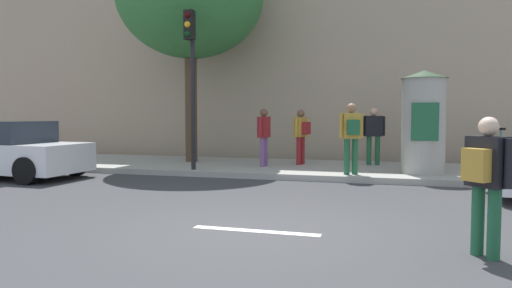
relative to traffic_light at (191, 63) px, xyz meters
The scene contains 14 objects.
ground_plane 6.85m from the traffic_light, 57.93° to the right, with size 80.00×80.00×0.00m, color #38383A.
sidewalk_curb 4.70m from the traffic_light, 28.21° to the left, with size 36.00×4.00×0.15m, color #9E9B93.
lane_markings 6.85m from the traffic_light, 57.93° to the right, with size 25.80×0.16×0.01m.
building_backdrop 7.66m from the traffic_light, 64.10° to the left, with size 36.00×5.00×8.83m, color tan.
traffic_light is the anchor object (origin of this frame).
poster_column 6.07m from the traffic_light, ahead, with size 1.14×1.14×2.54m.
pedestrian_in_light_jacket 8.54m from the traffic_light, 43.06° to the right, with size 0.51×0.51×1.57m.
pedestrian_with_backpack 3.79m from the traffic_light, 40.55° to the left, with size 0.47×0.58×1.60m.
pedestrian_tallest 2.80m from the traffic_light, 40.11° to the left, with size 0.29×0.58×1.63m.
pedestrian_in_red_top 6.86m from the traffic_light, 20.42° to the left, with size 0.32×0.66×1.69m.
pedestrian_in_dark_shirt 5.55m from the traffic_light, 30.00° to the left, with size 0.65×0.46×1.65m.
pedestrian_near_pole 4.48m from the traffic_light, ahead, with size 0.55×0.47×1.73m.
bicycle_leaning 9.06m from the traffic_light, 21.08° to the left, with size 1.73×0.49×1.09m.
parked_car_blue 5.22m from the traffic_light, 159.24° to the right, with size 4.11×2.02×1.44m.
Camera 1 is at (1.77, -6.08, 1.59)m, focal length 32.82 mm.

